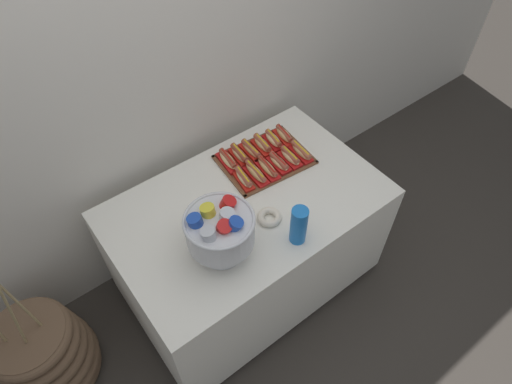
{
  "coord_description": "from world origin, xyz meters",
  "views": [
    {
      "loc": [
        -0.85,
        -1.18,
        2.53
      ],
      "look_at": [
        0.07,
        0.01,
        0.78
      ],
      "focal_mm": 31.24,
      "sensor_mm": 36.0,
      "label": 1
    }
  ],
  "objects_px": {
    "hot_dog_4": "(290,157)",
    "hot_dog_7": "(240,155)",
    "buffet_table": "(248,242)",
    "hot_dog_1": "(256,173)",
    "hot_dog_0": "(244,178)",
    "hot_dog_11": "(284,135)",
    "hot_dog_2": "(267,168)",
    "donut": "(269,217)",
    "punch_bowl": "(220,229)",
    "hot_dog_5": "(301,152)",
    "floor_vase": "(43,354)",
    "hot_dog_6": "(228,160)",
    "hot_dog_8": "(251,150)",
    "hot_dog_10": "(273,140)",
    "serving_tray": "(265,160)",
    "hot_dog_9": "(262,144)",
    "hot_dog_3": "(279,163)",
    "cup_stack": "(299,225)"
  },
  "relations": [
    {
      "from": "hot_dog_8",
      "to": "punch_bowl",
      "type": "bearing_deg",
      "value": -139.11
    },
    {
      "from": "hot_dog_10",
      "to": "hot_dog_3",
      "type": "bearing_deg",
      "value": -119.43
    },
    {
      "from": "punch_bowl",
      "to": "donut",
      "type": "height_order",
      "value": "punch_bowl"
    },
    {
      "from": "hot_dog_1",
      "to": "buffet_table",
      "type": "bearing_deg",
      "value": -142.03
    },
    {
      "from": "buffet_table",
      "to": "floor_vase",
      "type": "distance_m",
      "value": 1.22
    },
    {
      "from": "hot_dog_7",
      "to": "buffet_table",
      "type": "bearing_deg",
      "value": -119.31
    },
    {
      "from": "hot_dog_0",
      "to": "hot_dog_11",
      "type": "bearing_deg",
      "value": 18.76
    },
    {
      "from": "donut",
      "to": "hot_dog_7",
      "type": "bearing_deg",
      "value": 73.09
    },
    {
      "from": "punch_bowl",
      "to": "donut",
      "type": "relative_size",
      "value": 2.64
    },
    {
      "from": "hot_dog_11",
      "to": "hot_dog_7",
      "type": "bearing_deg",
      "value": 175.01
    },
    {
      "from": "hot_dog_0",
      "to": "hot_dog_6",
      "type": "relative_size",
      "value": 0.9
    },
    {
      "from": "buffet_table",
      "to": "hot_dog_4",
      "type": "xyz_separation_m",
      "value": [
        0.36,
        0.09,
        0.4
      ]
    },
    {
      "from": "cup_stack",
      "to": "floor_vase",
      "type": "bearing_deg",
      "value": 158.12
    },
    {
      "from": "hot_dog_2",
      "to": "hot_dog_5",
      "type": "bearing_deg",
      "value": -4.99
    },
    {
      "from": "hot_dog_3",
      "to": "hot_dog_10",
      "type": "distance_m",
      "value": 0.18
    },
    {
      "from": "floor_vase",
      "to": "hot_dog_7",
      "type": "bearing_deg",
      "value": 4.26
    },
    {
      "from": "hot_dog_4",
      "to": "hot_dog_7",
      "type": "height_order",
      "value": "hot_dog_4"
    },
    {
      "from": "hot_dog_0",
      "to": "hot_dog_6",
      "type": "xyz_separation_m",
      "value": [
        0.01,
        0.16,
        -0.0
      ]
    },
    {
      "from": "floor_vase",
      "to": "hot_dog_11",
      "type": "bearing_deg",
      "value": 2.59
    },
    {
      "from": "hot_dog_7",
      "to": "hot_dog_11",
      "type": "relative_size",
      "value": 1.0
    },
    {
      "from": "hot_dog_3",
      "to": "hot_dog_11",
      "type": "height_order",
      "value": "hot_dog_11"
    },
    {
      "from": "hot_dog_2",
      "to": "hot_dog_3",
      "type": "bearing_deg",
      "value": -4.99
    },
    {
      "from": "hot_dog_4",
      "to": "hot_dog_5",
      "type": "distance_m",
      "value": 0.08
    },
    {
      "from": "hot_dog_5",
      "to": "punch_bowl",
      "type": "relative_size",
      "value": 0.52
    },
    {
      "from": "buffet_table",
      "to": "hot_dog_4",
      "type": "distance_m",
      "value": 0.55
    },
    {
      "from": "hot_dog_3",
      "to": "hot_dog_9",
      "type": "height_order",
      "value": "hot_dog_9"
    },
    {
      "from": "floor_vase",
      "to": "cup_stack",
      "type": "height_order",
      "value": "floor_vase"
    },
    {
      "from": "hot_dog_2",
      "to": "cup_stack",
      "type": "bearing_deg",
      "value": -110.12
    },
    {
      "from": "hot_dog_8",
      "to": "punch_bowl",
      "type": "distance_m",
      "value": 0.67
    },
    {
      "from": "hot_dog_2",
      "to": "donut",
      "type": "height_order",
      "value": "hot_dog_2"
    },
    {
      "from": "serving_tray",
      "to": "hot_dog_7",
      "type": "relative_size",
      "value": 3.04
    },
    {
      "from": "hot_dog_1",
      "to": "hot_dog_11",
      "type": "height_order",
      "value": "same"
    },
    {
      "from": "hot_dog_6",
      "to": "punch_bowl",
      "type": "relative_size",
      "value": 0.57
    },
    {
      "from": "punch_bowl",
      "to": "hot_dog_7",
      "type": "bearing_deg",
      "value": 45.96
    },
    {
      "from": "serving_tray",
      "to": "hot_dog_9",
      "type": "height_order",
      "value": "hot_dog_9"
    },
    {
      "from": "buffet_table",
      "to": "hot_dog_3",
      "type": "bearing_deg",
      "value": 18.29
    },
    {
      "from": "buffet_table",
      "to": "hot_dog_1",
      "type": "height_order",
      "value": "hot_dog_1"
    },
    {
      "from": "hot_dog_5",
      "to": "punch_bowl",
      "type": "bearing_deg",
      "value": -160.74
    },
    {
      "from": "hot_dog_7",
      "to": "cup_stack",
      "type": "relative_size",
      "value": 0.78
    },
    {
      "from": "hot_dog_2",
      "to": "hot_dog_11",
      "type": "height_order",
      "value": "hot_dog_11"
    },
    {
      "from": "hot_dog_0",
      "to": "hot_dog_7",
      "type": "height_order",
      "value": "same"
    },
    {
      "from": "hot_dog_3",
      "to": "hot_dog_11",
      "type": "bearing_deg",
      "value": 42.74
    },
    {
      "from": "hot_dog_6",
      "to": "hot_dog_0",
      "type": "bearing_deg",
      "value": -94.99
    },
    {
      "from": "hot_dog_3",
      "to": "hot_dog_4",
      "type": "relative_size",
      "value": 0.97
    },
    {
      "from": "hot_dog_8",
      "to": "donut",
      "type": "height_order",
      "value": "hot_dog_8"
    },
    {
      "from": "hot_dog_7",
      "to": "cup_stack",
      "type": "distance_m",
      "value": 0.61
    },
    {
      "from": "hot_dog_7",
      "to": "hot_dog_10",
      "type": "height_order",
      "value": "same"
    },
    {
      "from": "serving_tray",
      "to": "hot_dog_7",
      "type": "distance_m",
      "value": 0.14
    },
    {
      "from": "hot_dog_2",
      "to": "hot_dog_3",
      "type": "xyz_separation_m",
      "value": [
        0.07,
        -0.01,
        -0.0
      ]
    },
    {
      "from": "serving_tray",
      "to": "hot_dog_4",
      "type": "distance_m",
      "value": 0.14
    }
  ]
}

